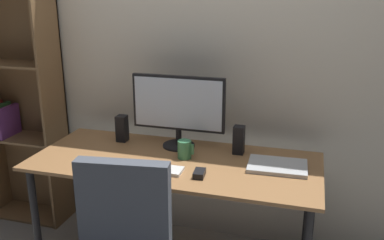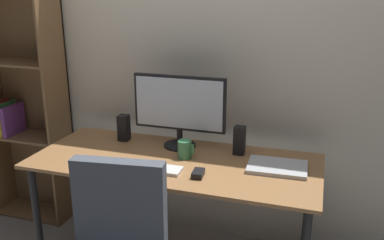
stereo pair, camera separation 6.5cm
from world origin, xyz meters
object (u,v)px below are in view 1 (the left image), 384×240
Objects in this scene: monitor at (178,107)px; coffee_mug at (185,149)px; keyboard at (156,169)px; speaker_left at (122,128)px; mouse at (199,173)px; laptop at (277,166)px; bookshelf at (19,103)px; desk at (175,173)px; speaker_right at (239,140)px.

monitor is 0.28m from coffee_mug.
keyboard is at bearing -114.62° from coffee_mug.
mouse is at bearing -31.35° from speaker_left.
speaker_left is at bearing 134.78° from keyboard.
laptop is 1.92m from bookshelf.
monitor reaches higher than desk.
mouse is 0.05× the size of bookshelf.
bookshelf is (-1.31, 0.35, 0.23)m from desk.
mouse is at bearing -1.71° from keyboard.
monitor is 0.69m from laptop.
speaker_right is at bearing 64.93° from mouse.
desk is 0.40m from monitor.
bookshelf is at bearing 173.80° from monitor.
bookshelf is at bearing 156.23° from mouse.
laptop is at bearing -14.43° from monitor.
laptop is 0.18× the size of bookshelf.
keyboard reaches higher than desk.
desk is at bearing -25.66° from speaker_left.
desk is at bearing -14.91° from bookshelf.
speaker_right is (0.14, 0.38, 0.07)m from mouse.
monitor is at bearing 1.19° from speaker_left.
speaker_left is at bearing -178.81° from monitor.
laptop is at bearing 25.54° from mouse.
monitor reaches higher than speaker_right.
speaker_left and speaker_right have the same top height.
desk is 0.43m from speaker_right.
monitor is 2.00× the size of keyboard.
desk is at bearing 133.77° from mouse.
speaker_left reaches higher than mouse.
speaker_right is at bearing 31.17° from desk.
coffee_mug is 0.06× the size of bookshelf.
desk is 2.86× the size of monitor.
speaker_right is (-0.24, 0.15, 0.07)m from laptop.
coffee_mug is 0.33m from speaker_right.
monitor is 1.81× the size of laptop.
mouse is at bearing -41.60° from desk.
bookshelf reaches higher than monitor.
monitor is at bearing 178.81° from speaker_right.
monitor reaches higher than laptop.
coffee_mug is 0.33× the size of laptop.
desk is at bearing 73.22° from keyboard.
keyboard is 0.24m from coffee_mug.
laptop is (0.62, -0.16, -0.25)m from monitor.
monitor is 6.04× the size of mouse.
mouse is 0.27m from coffee_mug.
keyboard is 0.91× the size of laptop.
mouse is (0.24, -0.38, -0.24)m from monitor.
speaker_right is at bearing 43.53° from keyboard.
coffee_mug is at bearing -18.72° from speaker_left.
desk is at bearing -137.45° from coffee_mug.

